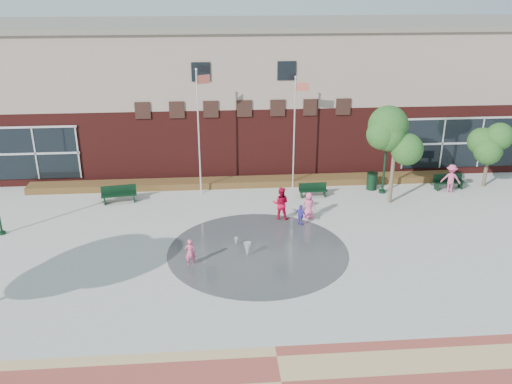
{
  "coord_description": "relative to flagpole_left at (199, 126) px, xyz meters",
  "views": [
    {
      "loc": [
        -1.93,
        -19.31,
        11.97
      ],
      "look_at": [
        0.0,
        4.0,
        2.6
      ],
      "focal_mm": 38.0,
      "sensor_mm": 36.0,
      "label": 1
    }
  ],
  "objects": [
    {
      "name": "water_jet_b",
      "position": [
        1.7,
        -6.88,
        -4.07
      ],
      "size": [
        0.18,
        0.18,
        0.41
      ],
      "primitive_type": "cone",
      "rotation": [
        3.14,
        0.0,
        0.0
      ],
      "color": "white",
      "rests_on": "ground"
    },
    {
      "name": "person_bench",
      "position": [
        14.65,
        -1.05,
        -3.21
      ],
      "size": [
        1.27,
        0.99,
        1.73
      ],
      "primitive_type": "imported",
      "rotation": [
        0.0,
        0.0,
        2.78
      ],
      "color": "#D0497A",
      "rests_on": "ground"
    },
    {
      "name": "bench_right",
      "position": [
        14.78,
        -0.57,
        -3.77
      ],
      "size": [
        1.89,
        0.68,
        0.93
      ],
      "rotation": [
        0.0,
        0.0,
        0.09
      ],
      "color": "black",
      "rests_on": "ground"
    },
    {
      "name": "lamp_right",
      "position": [
        10.65,
        -0.82,
        -1.48
      ],
      "size": [
        0.44,
        0.44,
        4.18
      ],
      "color": "black",
      "rests_on": "ground"
    },
    {
      "name": "water_jet_a",
      "position": [
        2.16,
        -7.99,
        -4.07
      ],
      "size": [
        0.35,
        0.35,
        0.68
      ],
      "primitive_type": "cone",
      "rotation": [
        3.14,
        0.0,
        0.0
      ],
      "color": "white",
      "rests_on": "ground"
    },
    {
      "name": "bench_mid",
      "position": [
        6.44,
        -1.13,
        -3.81
      ],
      "size": [
        1.64,
        0.49,
        0.82
      ],
      "rotation": [
        0.0,
        0.0,
        0.02
      ],
      "color": "black",
      "rests_on": "ground"
    },
    {
      "name": "tree_mid",
      "position": [
        10.62,
        -2.32,
        -0.29
      ],
      "size": [
        3.08,
        3.08,
        5.2
      ],
      "color": "#4F4030",
      "rests_on": "ground"
    },
    {
      "name": "flagpole_right",
      "position": [
        5.54,
        0.46,
        -0.31
      ],
      "size": [
        0.83,
        0.19,
        6.74
      ],
      "rotation": [
        0.0,
        0.0,
        -0.15
      ],
      "color": "white",
      "rests_on": "ground"
    },
    {
      "name": "ground",
      "position": [
        2.68,
        -10.54,
        -4.07
      ],
      "size": [
        120.0,
        120.0,
        0.0
      ],
      "primitive_type": "plane",
      "color": "#666056",
      "rests_on": "ground"
    },
    {
      "name": "tree_small_right",
      "position": [
        17.13,
        -0.28,
        -1.25
      ],
      "size": [
        2.26,
        2.26,
        3.86
      ],
      "color": "#4F4030",
      "rests_on": "ground"
    },
    {
      "name": "trash_can",
      "position": [
        10.17,
        -0.22,
        -3.53
      ],
      "size": [
        0.65,
        0.65,
        1.07
      ],
      "color": "black",
      "rests_on": "ground"
    },
    {
      "name": "flagpole_left",
      "position": [
        0.0,
        0.0,
        0.0
      ],
      "size": [
        0.8,
        0.38,
        7.32
      ],
      "rotation": [
        0.0,
        0.0,
        0.39
      ],
      "color": "white",
      "rests_on": "ground"
    },
    {
      "name": "child_splash",
      "position": [
        -0.4,
        -8.57,
        -3.43
      ],
      "size": [
        0.5,
        0.35,
        1.29
      ],
      "primitive_type": "imported",
      "rotation": [
        0.0,
        0.0,
        3.23
      ],
      "color": "#DC4B76",
      "rests_on": "ground"
    },
    {
      "name": "plaza_concrete",
      "position": [
        2.68,
        -6.54,
        -4.07
      ],
      "size": [
        46.0,
        18.0,
        0.01
      ],
      "primitive_type": "cube",
      "color": "#A8A8A0",
      "rests_on": "ground"
    },
    {
      "name": "adult_pink",
      "position": [
        5.68,
        -4.02,
        -3.35
      ],
      "size": [
        0.81,
        0.64,
        1.45
      ],
      "primitive_type": "imported",
      "rotation": [
        0.0,
        0.0,
        2.87
      ],
      "color": "#EA5889",
      "rests_on": "ground"
    },
    {
      "name": "library_building",
      "position": [
        2.68,
        6.94,
        0.57
      ],
      "size": [
        44.4,
        10.4,
        9.2
      ],
      "color": "#4B1614",
      "rests_on": "ground"
    },
    {
      "name": "splash_pad",
      "position": [
        2.68,
        -7.54,
        -4.07
      ],
      "size": [
        8.4,
        8.4,
        0.01
      ],
      "primitive_type": "cylinder",
      "color": "#383A3D",
      "rests_on": "ground"
    },
    {
      "name": "child_blue",
      "position": [
        5.12,
        -4.88,
        -3.5
      ],
      "size": [
        0.68,
        0.65,
        1.14
      ],
      "primitive_type": "imported",
      "rotation": [
        0.0,
        0.0,
        2.4
      ],
      "color": "#4538C3",
      "rests_on": "ground"
    },
    {
      "name": "adult_red",
      "position": [
        4.19,
        -4.01,
        -3.18
      ],
      "size": [
        1.01,
        0.87,
        1.79
      ],
      "primitive_type": "imported",
      "rotation": [
        0.0,
        0.0,
        2.9
      ],
      "color": "red",
      "rests_on": "ground"
    },
    {
      "name": "bench_left",
      "position": [
        -4.62,
        -1.06,
        -3.76
      ],
      "size": [
        2.01,
        0.84,
        0.98
      ],
      "rotation": [
        0.0,
        0.0,
        0.16
      ],
      "color": "black",
      "rests_on": "ground"
    },
    {
      "name": "flower_bed",
      "position": [
        2.68,
        1.06,
        -4.07
      ],
      "size": [
        26.0,
        1.2,
        0.4
      ],
      "primitive_type": "cube",
      "color": "maroon",
      "rests_on": "ground"
    }
  ]
}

